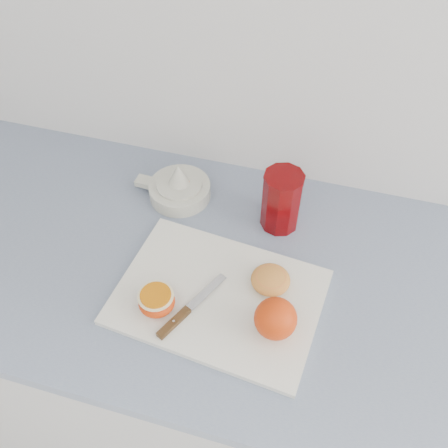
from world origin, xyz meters
name	(u,v)px	position (x,y,z in m)	size (l,w,h in m)	color
counter	(214,363)	(-0.13, 1.70, 0.45)	(2.46, 0.64, 0.89)	silver
cutting_board	(219,297)	(-0.09, 1.63, 0.90)	(0.38, 0.27, 0.01)	white
whole_orange	(276,319)	(0.02, 1.58, 0.94)	(0.08, 0.08, 0.08)	#D94616
half_orange	(157,301)	(-0.19, 1.57, 0.92)	(0.07, 0.07, 0.04)	#D94616
squeezed_shell	(271,280)	(0.00, 1.68, 0.92)	(0.08, 0.08, 0.03)	orange
paring_knife	(180,317)	(-0.15, 1.56, 0.91)	(0.09, 0.16, 0.01)	#4F3213
citrus_juicer	(179,188)	(-0.25, 1.87, 0.92)	(0.18, 0.14, 0.09)	silver
red_tumbler	(281,202)	(-0.02, 1.85, 0.95)	(0.08, 0.08, 0.14)	#640305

